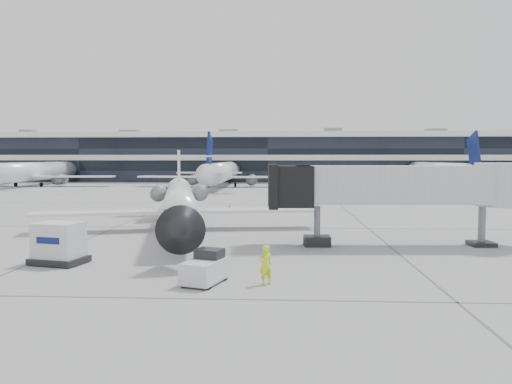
# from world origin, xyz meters

# --- Properties ---
(ground) EXTENTS (220.00, 220.00, 0.00)m
(ground) POSITION_xyz_m (0.00, 0.00, 0.00)
(ground) COLOR #959597
(ground) RESTS_ON ground
(terminal) EXTENTS (170.00, 22.00, 10.00)m
(terminal) POSITION_xyz_m (0.00, 82.00, 5.00)
(terminal) COLOR black
(terminal) RESTS_ON ground
(bg_jet_left) EXTENTS (32.00, 40.00, 9.60)m
(bg_jet_left) POSITION_xyz_m (-45.00, 55.00, 0.00)
(bg_jet_left) COLOR white
(bg_jet_left) RESTS_ON ground
(bg_jet_center) EXTENTS (32.00, 40.00, 9.60)m
(bg_jet_center) POSITION_xyz_m (-8.00, 55.00, 0.00)
(bg_jet_center) COLOR white
(bg_jet_center) RESTS_ON ground
(bg_jet_right) EXTENTS (32.00, 40.00, 9.60)m
(bg_jet_right) POSITION_xyz_m (32.00, 55.00, 0.00)
(bg_jet_right) COLOR white
(bg_jet_right) RESTS_ON ground
(regional_jet) EXTENTS (21.62, 26.94, 6.26)m
(regional_jet) POSITION_xyz_m (-4.57, -1.70, 2.14)
(regional_jet) COLOR white
(regional_jet) RESTS_ON ground
(jet_bridge) EXTENTS (16.29, 4.00, 5.23)m
(jet_bridge) POSITION_xyz_m (11.35, -7.56, 3.81)
(jet_bridge) COLOR silver
(jet_bridge) RESTS_ON ground
(ramp_worker) EXTENTS (0.77, 0.71, 1.76)m
(ramp_worker) POSITION_xyz_m (2.53, -17.62, 0.88)
(ramp_worker) COLOR #DBFC1A
(ramp_worker) RESTS_ON ground
(baggage_tug) EXTENTS (1.99, 2.60, 1.46)m
(baggage_tug) POSITION_xyz_m (-0.15, -17.52, 0.66)
(baggage_tug) COLOR silver
(baggage_tug) RESTS_ON ground
(cargo_uld) EXTENTS (2.97, 2.45, 2.13)m
(cargo_uld) POSITION_xyz_m (-8.42, -13.92, 1.07)
(cargo_uld) COLOR black
(cargo_uld) RESTS_ON ground
(traffic_cone) EXTENTS (0.45, 0.45, 0.50)m
(traffic_cone) POSITION_xyz_m (-2.46, 14.39, 0.24)
(traffic_cone) COLOR #D84D0B
(traffic_cone) RESTS_ON ground
(far_tug) EXTENTS (2.00, 2.53, 1.41)m
(far_tug) POSITION_xyz_m (-13.00, 28.23, 0.63)
(far_tug) COLOR black
(far_tug) RESTS_ON ground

